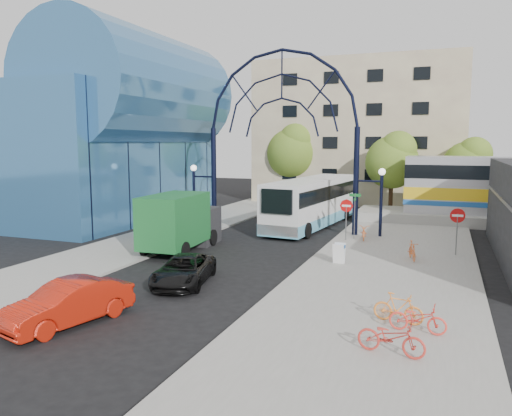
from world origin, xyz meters
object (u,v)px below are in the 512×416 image
at_px(tree_north_c, 469,163).
at_px(red_sedan, 68,303).
at_px(sandwich_board, 339,251).
at_px(bike_near_a, 364,232).
at_px(tree_north_a, 393,159).
at_px(green_truck, 181,222).
at_px(black_suv, 184,270).
at_px(bike_far_c, 418,318).
at_px(do_not_enter_sign, 457,220).
at_px(bike_far_a, 391,337).
at_px(gateway_arch, 282,104).
at_px(city_bus, 313,202).
at_px(street_name_sign, 355,206).
at_px(stop_sign, 346,210).
at_px(bike_near_b, 412,251).
at_px(tree_north_b, 294,150).
at_px(bike_far_b, 398,308).

xyz_separation_m(tree_north_c, red_sedan, (-13.32, -33.08, -3.55)).
xyz_separation_m(sandwich_board, bike_near_a, (0.21, 6.59, -0.15)).
height_order(tree_north_a, green_truck, tree_north_a).
distance_m(black_suv, bike_far_c, 9.98).
bearing_deg(bike_near_a, do_not_enter_sign, -35.37).
relative_size(red_sedan, bike_far_c, 2.53).
bearing_deg(tree_north_a, bike_far_a, -84.35).
height_order(gateway_arch, bike_far_a, gateway_arch).
relative_size(city_bus, green_truck, 1.95).
distance_m(street_name_sign, bike_far_c, 15.44).
bearing_deg(bike_far_a, stop_sign, 23.77).
bearing_deg(bike_near_a, tree_north_c, 58.63).
distance_m(stop_sign, do_not_enter_sign, 6.51).
xyz_separation_m(do_not_enter_sign, sandwich_board, (-5.40, -4.02, -1.23)).
relative_size(stop_sign, bike_near_a, 1.40).
bearing_deg(gateway_arch, street_name_sign, -15.07).
distance_m(sandwich_board, bike_far_a, 10.64).
bearing_deg(bike_far_a, tree_north_c, 3.41).
bearing_deg(green_truck, tree_north_a, 60.79).
bearing_deg(do_not_enter_sign, bike_far_c, -96.14).
relative_size(tree_north_a, red_sedan, 1.58).
bearing_deg(tree_north_a, sandwich_board, -91.50).
distance_m(gateway_arch, bike_far_a, 21.73).
height_order(tree_north_a, bike_far_c, tree_north_a).
bearing_deg(stop_sign, tree_north_a, 84.58).
height_order(tree_north_c, bike_far_c, tree_north_c).
height_order(do_not_enter_sign, city_bus, city_bus).
height_order(stop_sign, red_sedan, stop_sign).
height_order(green_truck, red_sedan, green_truck).
height_order(gateway_arch, bike_far_c, gateway_arch).
bearing_deg(bike_near_b, stop_sign, 121.69).
xyz_separation_m(do_not_enter_sign, bike_far_a, (-1.91, -14.07, -1.35)).
height_order(tree_north_b, bike_far_a, tree_north_b).
relative_size(tree_north_c, red_sedan, 1.47).
relative_size(street_name_sign, bike_far_b, 1.69).
relative_size(street_name_sign, green_truck, 0.43).
bearing_deg(do_not_enter_sign, bike_near_a, 153.64).
bearing_deg(street_name_sign, bike_far_a, -76.86).
relative_size(tree_north_a, bike_far_b, 4.22).
distance_m(sandwich_board, bike_far_b, 8.18).
height_order(gateway_arch, bike_near_a, gateway_arch).
bearing_deg(tree_north_a, tree_north_c, 18.44).
bearing_deg(bike_near_b, bike_far_a, -103.25).
xyz_separation_m(tree_north_c, city_bus, (-10.66, -11.08, -2.48)).
distance_m(black_suv, bike_near_b, 11.65).
bearing_deg(bike_near_a, tree_north_b, 110.15).
height_order(stop_sign, bike_near_a, stop_sign).
bearing_deg(gateway_arch, do_not_enter_sign, -19.99).
bearing_deg(tree_north_c, black_suv, -113.72).
height_order(sandwich_board, green_truck, green_truck).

